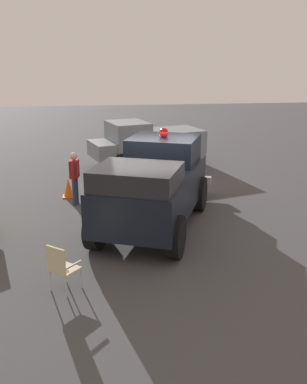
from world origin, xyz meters
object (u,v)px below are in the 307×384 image
(vintage_fire_truck, at_px, (156,183))
(parked_pickup, at_px, (148,142))
(spectator_standing, at_px, (75,175))
(traffic_cone, at_px, (68,188))
(lawn_chair_by_car, at_px, (61,265))

(vintage_fire_truck, height_order, parked_pickup, vintage_fire_truck)
(parked_pickup, xyz_separation_m, spectator_standing, (-2.92, -4.94, -0.02))
(spectator_standing, bearing_deg, vintage_fire_truck, -42.96)
(vintage_fire_truck, relative_size, parked_pickup, 1.24)
(vintage_fire_truck, distance_m, traffic_cone, 3.95)
(spectator_standing, relative_size, traffic_cone, 2.64)
(parked_pickup, height_order, spectator_standing, parked_pickup)
(vintage_fire_truck, xyz_separation_m, traffic_cone, (-2.55, 2.89, -0.89))
(vintage_fire_truck, xyz_separation_m, lawn_chair_by_car, (-2.40, -3.50, -0.61))
(parked_pickup, bearing_deg, vintage_fire_truck, -95.11)
(lawn_chair_by_car, height_order, spectator_standing, spectator_standing)
(traffic_cone, bearing_deg, parked_pickup, 52.75)
(lawn_chair_by_car, height_order, traffic_cone, lawn_chair_by_car)
(vintage_fire_truck, bearing_deg, lawn_chair_by_car, -124.41)
(lawn_chair_by_car, xyz_separation_m, spectator_standing, (0.11, 5.63, 0.37))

